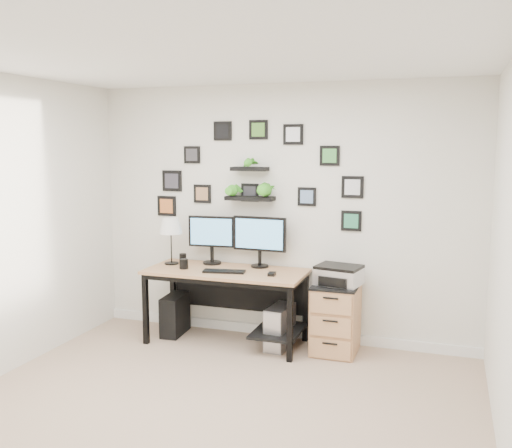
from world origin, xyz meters
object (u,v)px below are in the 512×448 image
at_px(monitor_right, 260,237).
at_px(table_lamp, 171,227).
at_px(pc_tower_black, 175,315).
at_px(pc_tower_grey, 280,327).
at_px(mug, 184,264).
at_px(monitor_left, 212,236).
at_px(desk, 231,282).
at_px(printer, 339,275).
at_px(file_cabinet, 336,318).

distance_m(monitor_right, table_lamp, 0.94).
bearing_deg(pc_tower_black, pc_tower_grey, -6.21).
xyz_separation_m(monitor_right, mug, (-0.70, -0.31, -0.26)).
height_order(monitor_left, table_lamp, monitor_left).
relative_size(desk, table_lamp, 3.26).
relative_size(monitor_right, table_lamp, 1.14).
distance_m(pc_tower_black, pc_tower_grey, 1.17).
bearing_deg(printer, table_lamp, -179.99).
bearing_deg(desk, monitor_left, 146.27).
relative_size(mug, pc_tower_grey, 0.23).
height_order(pc_tower_black, file_cabinet, file_cabinet).
bearing_deg(desk, file_cabinet, 3.13).
bearing_deg(table_lamp, desk, -4.31).
bearing_deg(mug, printer, 6.20).
height_order(pc_tower_grey, printer, printer).
relative_size(desk, file_cabinet, 2.39).
bearing_deg(monitor_left, pc_tower_grey, -13.97).
distance_m(table_lamp, pc_tower_grey, 1.53).
relative_size(mug, printer, 0.22).
bearing_deg(desk, monitor_right, 39.34).
distance_m(pc_tower_black, file_cabinet, 1.71).
bearing_deg(mug, monitor_right, 24.04).
bearing_deg(pc_tower_grey, monitor_left, 166.03).
distance_m(monitor_left, pc_tower_black, 0.93).
distance_m(table_lamp, file_cabinet, 1.93).
distance_m(mug, file_cabinet, 1.60).
relative_size(monitor_left, monitor_right, 0.90).
bearing_deg(monitor_right, table_lamp, -171.05).
bearing_deg(file_cabinet, printer, -14.95).
bearing_deg(table_lamp, monitor_left, 19.08).
height_order(table_lamp, mug, table_lamp).
bearing_deg(monitor_right, printer, -9.77).
height_order(monitor_left, pc_tower_black, monitor_left).
xyz_separation_m(table_lamp, pc_tower_grey, (1.21, -0.06, -0.94)).
xyz_separation_m(monitor_right, pc_tower_black, (-0.89, -0.17, -0.85)).
distance_m(table_lamp, printer, 1.81).
xyz_separation_m(monitor_right, printer, (0.84, -0.15, -0.30)).
bearing_deg(pc_tower_grey, pc_tower_black, 178.07).
height_order(mug, printer, printer).
distance_m(mug, printer, 1.56).
height_order(pc_tower_black, printer, printer).
relative_size(mug, file_cabinet, 0.15).
distance_m(monitor_right, pc_tower_black, 1.24).
bearing_deg(mug, monitor_left, 59.98).
xyz_separation_m(pc_tower_black, pc_tower_grey, (1.17, -0.04, 0.00)).
bearing_deg(mug, table_lamp, 143.15).
distance_m(file_cabinet, printer, 0.43).
bearing_deg(monitor_left, table_lamp, -160.92).
bearing_deg(pc_tower_black, file_cabinet, -3.30).
distance_m(monitor_left, printer, 1.41).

